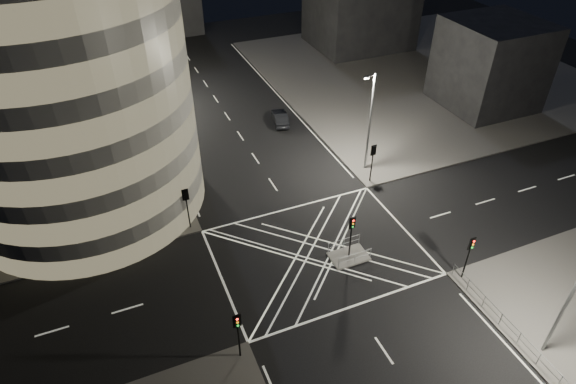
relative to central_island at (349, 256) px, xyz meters
name	(u,v)px	position (x,y,z in m)	size (l,w,h in m)	color
ground	(318,252)	(-2.00, 1.50, -0.07)	(120.00, 120.00, 0.00)	black
sidewalk_far_right	(421,72)	(27.00, 28.50, 0.00)	(42.00, 42.00, 0.15)	#555250
central_island	(349,256)	(0.00, 0.00, 0.00)	(3.00, 2.00, 0.15)	slate
building_right_near	(490,64)	(28.00, 17.50, 5.08)	(10.00, 10.00, 10.00)	black
tree_a	(156,171)	(-12.50, 10.50, 4.90)	(4.03, 4.03, 7.15)	black
tree_b	(145,140)	(-12.50, 16.50, 4.56)	(4.18, 4.18, 6.90)	black
tree_c	(135,109)	(-12.50, 22.50, 4.80)	(3.97, 3.97, 7.02)	black
tree_d	(126,85)	(-12.50, 28.50, 4.92)	(4.81, 4.81, 7.62)	black
tree_e	(120,70)	(-12.50, 34.50, 4.34)	(4.56, 4.56, 6.89)	black
traffic_signal_fl	(186,201)	(-10.80, 8.30, 2.84)	(0.55, 0.22, 4.00)	black
traffic_signal_nl	(238,328)	(-10.80, -5.30, 2.84)	(0.55, 0.22, 4.00)	black
traffic_signal_fr	(373,156)	(6.80, 8.30, 2.84)	(0.55, 0.22, 4.00)	black
traffic_signal_nr	(470,250)	(6.80, -5.30, 2.84)	(0.55, 0.22, 4.00)	black
traffic_signal_island	(352,230)	(0.00, 0.00, 2.84)	(0.55, 0.22, 4.00)	black
street_lamp_left_near	(161,145)	(-11.44, 13.50, 5.47)	(1.25, 0.25, 10.00)	slate
street_lamp_left_far	(131,69)	(-11.44, 31.50, 5.47)	(1.25, 0.25, 10.00)	slate
street_lamp_right_far	(370,120)	(7.44, 10.50, 5.47)	(1.25, 0.25, 10.00)	slate
street_lamp_right_near	(571,294)	(7.44, -12.50, 5.47)	(1.25, 0.25, 10.00)	slate
railing_near_right	(510,328)	(6.30, -10.65, 0.62)	(0.06, 11.70, 1.10)	slate
railing_island_south	(355,258)	(0.00, -0.90, 0.62)	(2.80, 0.06, 1.10)	slate
railing_island_north	(344,244)	(0.00, 0.90, 0.62)	(2.80, 0.06, 1.10)	slate
sedan	(280,118)	(3.16, 22.49, 0.63)	(1.50, 4.30, 1.42)	black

